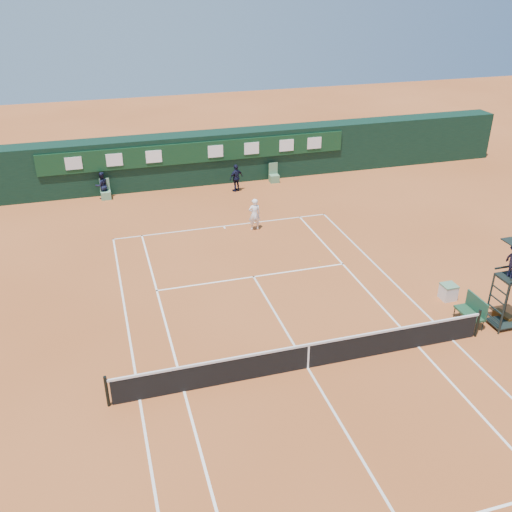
{
  "coord_description": "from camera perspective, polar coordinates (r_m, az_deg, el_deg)",
  "views": [
    {
      "loc": [
        -5.87,
        -13.94,
        11.86
      ],
      "look_at": [
        -0.01,
        6.0,
        1.2
      ],
      "focal_mm": 40.0,
      "sensor_mm": 36.0,
      "label": 1
    }
  ],
  "objects": [
    {
      "name": "cooler",
      "position": [
        23.81,
        18.67,
        -3.4
      ],
      "size": [
        0.57,
        0.57,
        0.65
      ],
      "color": "silver",
      "rests_on": "ground"
    },
    {
      "name": "tennis_bag",
      "position": [
        23.29,
        23.5,
        -5.59
      ],
      "size": [
        0.51,
        0.82,
        0.28
      ],
      "primitive_type": "cube",
      "rotation": [
        0.0,
        0.0,
        0.26
      ],
      "color": "black",
      "rests_on": "ground"
    },
    {
      "name": "ground",
      "position": [
        19.22,
        5.18,
        -11.08
      ],
      "size": [
        90.0,
        90.0,
        0.0
      ],
      "primitive_type": "plane",
      "color": "#B45A2A",
      "rests_on": "ground"
    },
    {
      "name": "linesman_chair_left",
      "position": [
        33.48,
        -14.79,
        6.07
      ],
      "size": [
        0.55,
        0.5,
        1.15
      ],
      "color": "#61946B",
      "rests_on": "ground"
    },
    {
      "name": "tennis_ball",
      "position": [
        25.6,
        6.38,
        -0.54
      ],
      "size": [
        0.06,
        0.06,
        0.06
      ],
      "primitive_type": "sphere",
      "color": "gold",
      "rests_on": "ground"
    },
    {
      "name": "ball_kid_right",
      "position": [
        33.4,
        -1.99,
        7.81
      ],
      "size": [
        1.02,
        0.76,
        1.61
      ],
      "primitive_type": "imported",
      "rotation": [
        0.0,
        0.0,
        3.59
      ],
      "color": "black",
      "rests_on": "ground"
    },
    {
      "name": "player_bench",
      "position": [
        22.4,
        20.84,
        -5.02
      ],
      "size": [
        0.56,
        1.2,
        1.1
      ],
      "color": "#1A4127",
      "rests_on": "ground"
    },
    {
      "name": "back_wall",
      "position": [
        34.78,
        -5.99,
        9.69
      ],
      "size": [
        40.0,
        1.65,
        3.0
      ],
      "color": "black",
      "rests_on": "ground"
    },
    {
      "name": "court_lines",
      "position": [
        19.21,
        5.18,
        -11.07
      ],
      "size": [
        11.05,
        23.85,
        0.01
      ],
      "color": "silver",
      "rests_on": "ground"
    },
    {
      "name": "linesman_chair_right",
      "position": [
        35.04,
        1.81,
        7.91
      ],
      "size": [
        0.55,
        0.5,
        1.15
      ],
      "color": "#5A8A5F",
      "rests_on": "ground"
    },
    {
      "name": "ball_kid_left",
      "position": [
        33.43,
        -15.16,
        6.83
      ],
      "size": [
        0.9,
        0.79,
        1.55
      ],
      "primitive_type": "imported",
      "rotation": [
        0.0,
        0.0,
        3.45
      ],
      "color": "black",
      "rests_on": "ground"
    },
    {
      "name": "tennis_net",
      "position": [
        18.91,
        5.25,
        -9.87
      ],
      "size": [
        12.9,
        0.1,
        1.1
      ],
      "color": "black",
      "rests_on": "ground"
    },
    {
      "name": "player",
      "position": [
        28.29,
        -0.16,
        4.19
      ],
      "size": [
        0.6,
        0.4,
        1.64
      ],
      "primitive_type": "imported",
      "rotation": [
        0.0,
        0.0,
        3.15
      ],
      "color": "white",
      "rests_on": "ground"
    }
  ]
}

